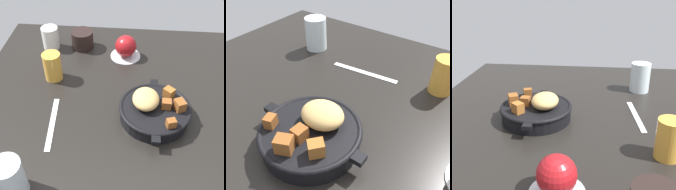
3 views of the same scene
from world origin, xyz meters
TOP-DOWN VIEW (x-y plane):
  - ground_plane at (0.00, 0.00)cm, footprint 108.87×97.23cm
  - cast_iron_skillet at (2.98, -10.58)cm, footprint 25.58×21.31cm
  - red_apple at (33.74, -0.50)cm, footprint 8.01×8.01cm
  - butter_knife at (-2.26, 19.31)cm, footprint 20.62×3.55cm
  - water_glass_tall at (-24.11, 23.17)cm, footprint 7.10×7.10cm
  - juice_glass_amber at (18.80, 23.64)cm, footprint 6.14×6.14cm

SIDE VIEW (x-z plane):
  - ground_plane at x=0.00cm, z-range -2.40..0.00cm
  - butter_knife at x=-2.26cm, z-range 0.00..0.36cm
  - cast_iron_skillet at x=2.98cm, z-range -1.21..7.54cm
  - red_apple at x=33.74cm, z-range 0.60..8.61cm
  - juice_glass_amber at x=18.80cm, z-range 0.00..9.78cm
  - water_glass_tall at x=-24.11cm, z-range 0.00..10.80cm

